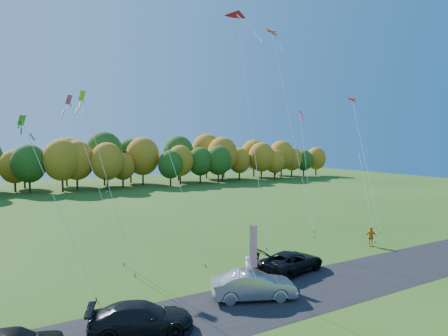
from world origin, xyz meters
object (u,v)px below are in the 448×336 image
black_suv (291,262)px  silver_sedan (254,285)px  feather_flag (253,246)px  person_east (371,237)px

black_suv → silver_sedan: silver_sedan is taller
feather_flag → black_suv: bearing=-1.3°
silver_sedan → black_suv: bearing=-39.8°
feather_flag → person_east: bearing=7.0°
black_suv → feather_flag: bearing=77.1°
silver_sedan → feather_flag: size_ratio=1.32×
black_suv → person_east: (10.42, 1.75, 0.13)m
black_suv → person_east: bearing=-92.2°
person_east → feather_flag: (-13.67, -1.68, 1.42)m
silver_sedan → person_east: person_east is taller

